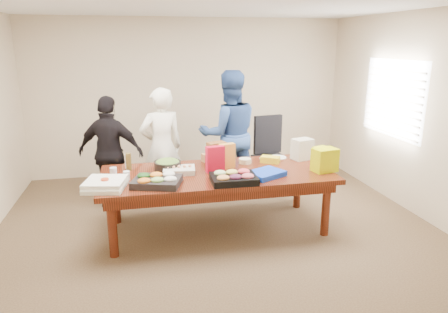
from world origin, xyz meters
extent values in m
cube|color=#47301E|center=(0.00, 0.00, -0.01)|extent=(5.50, 5.00, 0.02)
cube|color=white|center=(0.00, 0.00, 2.71)|extent=(5.50, 5.00, 0.02)
cube|color=beige|center=(0.00, 2.50, 1.35)|extent=(5.50, 0.04, 2.70)
cube|color=beige|center=(0.00, -2.50, 1.35)|extent=(5.50, 0.04, 2.70)
cube|color=beige|center=(2.75, 0.00, 1.35)|extent=(0.04, 5.00, 2.70)
cube|color=white|center=(2.72, 0.60, 1.50)|extent=(0.03, 1.40, 1.10)
cube|color=beige|center=(2.68, 0.60, 1.50)|extent=(0.04, 1.36, 1.00)
cube|color=#4C1C0F|center=(0.00, 0.00, 0.38)|extent=(2.80, 1.20, 0.75)
cube|color=black|center=(1.11, 1.18, 0.56)|extent=(0.66, 0.66, 1.12)
imported|color=white|center=(-0.60, 1.00, 0.85)|extent=(0.69, 0.53, 1.69)
imported|color=#2B4A88|center=(0.42, 1.18, 0.95)|extent=(0.93, 0.73, 1.90)
imported|color=black|center=(-1.31, 1.04, 0.79)|extent=(1.01, 0.68, 1.59)
cube|color=black|center=(-0.74, -0.32, 0.79)|extent=(0.61, 0.54, 0.08)
cube|color=black|center=(0.11, -0.40, 0.79)|extent=(0.52, 0.41, 0.08)
cube|color=silver|center=(-0.46, 0.07, 0.78)|extent=(0.41, 0.32, 0.07)
cylinder|color=black|center=(-0.58, 0.22, 0.80)|extent=(0.39, 0.39, 0.11)
cube|color=blue|center=(0.53, -0.28, 0.78)|extent=(0.51, 0.46, 0.06)
cube|color=red|center=(-0.02, 0.01, 0.91)|extent=(0.23, 0.12, 0.32)
cube|color=#CFDA16|center=(1.30, -0.07, 0.89)|extent=(0.20, 0.13, 0.27)
cube|color=gold|center=(0.16, 0.16, 0.91)|extent=(0.22, 0.13, 0.31)
cylinder|color=beige|center=(0.13, 0.49, 0.81)|extent=(0.10, 0.10, 0.13)
cylinder|color=#CDD420|center=(0.09, 0.34, 0.83)|extent=(0.06, 0.06, 0.16)
cylinder|color=brown|center=(-1.05, 0.31, 0.86)|extent=(0.07, 0.07, 0.22)
cylinder|color=white|center=(-1.07, 0.39, 0.84)|extent=(0.06, 0.06, 0.19)
cube|color=yellow|center=(0.77, 0.27, 0.79)|extent=(0.28, 0.25, 0.08)
cube|color=#936338|center=(0.03, 0.51, 0.80)|extent=(0.29, 0.19, 0.11)
cube|color=brown|center=(0.05, 0.31, 0.90)|extent=(0.26, 0.20, 0.30)
cylinder|color=red|center=(-1.30, -0.31, 0.81)|extent=(0.09, 0.09, 0.11)
cylinder|color=white|center=(-1.08, -0.06, 0.80)|extent=(0.09, 0.09, 0.10)
cylinder|color=white|center=(-1.23, 0.09, 0.81)|extent=(0.10, 0.10, 0.11)
cube|color=white|center=(-1.30, -0.32, 0.77)|extent=(0.49, 0.49, 0.05)
cube|color=white|center=(-1.30, -0.30, 0.82)|extent=(0.49, 0.49, 0.05)
cylinder|color=white|center=(0.94, 0.46, 0.76)|extent=(0.27, 0.27, 0.01)
cylinder|color=silver|center=(0.79, 0.44, 0.76)|extent=(0.24, 0.24, 0.01)
cylinder|color=beige|center=(0.43, 0.30, 0.78)|extent=(0.17, 0.17, 0.06)
cylinder|color=beige|center=(-0.49, 0.25, 0.78)|extent=(0.19, 0.19, 0.06)
cube|color=beige|center=(1.24, 0.33, 0.89)|extent=(0.31, 0.26, 0.28)
cube|color=#D5E202|center=(1.30, -0.23, 0.89)|extent=(0.32, 0.25, 0.29)
camera|label=1|loc=(-0.92, -4.65, 2.28)|focal=32.64mm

